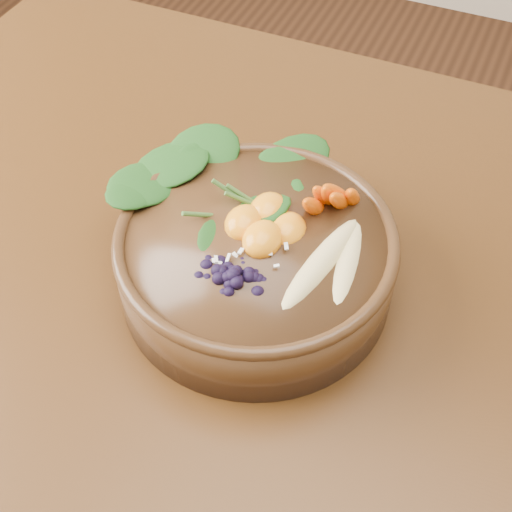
# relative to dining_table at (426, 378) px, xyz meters

# --- Properties ---
(dining_table) EXTENTS (1.60, 0.90, 0.75)m
(dining_table) POSITION_rel_dining_table_xyz_m (0.00, 0.00, 0.00)
(dining_table) COLOR #331C0C
(dining_table) RESTS_ON ground
(stoneware_bowl) EXTENTS (0.30, 0.30, 0.08)m
(stoneware_bowl) POSITION_rel_dining_table_xyz_m (-0.20, -0.02, 0.13)
(stoneware_bowl) COLOR #442912
(stoneware_bowl) RESTS_ON dining_table
(kale_heap) EXTENTS (0.20, 0.18, 0.04)m
(kale_heap) POSITION_rel_dining_table_xyz_m (-0.24, 0.04, 0.19)
(kale_heap) COLOR #214E1B
(kale_heap) RESTS_ON stoneware_bowl
(carrot_cluster) EXTENTS (0.06, 0.06, 0.08)m
(carrot_cluster) POSITION_rel_dining_table_xyz_m (-0.15, 0.05, 0.21)
(carrot_cluster) COLOR #DF5803
(carrot_cluster) RESTS_ON stoneware_bowl
(banana_halves) EXTENTS (0.08, 0.16, 0.03)m
(banana_halves) POSITION_rel_dining_table_xyz_m (-0.12, -0.02, 0.19)
(banana_halves) COLOR #E0CC84
(banana_halves) RESTS_ON stoneware_bowl
(mandarin_cluster) EXTENTS (0.09, 0.10, 0.03)m
(mandarin_cluster) POSITION_rel_dining_table_xyz_m (-0.20, -0.00, 0.19)
(mandarin_cluster) COLOR orange
(mandarin_cluster) RESTS_ON stoneware_bowl
(blueberry_pile) EXTENTS (0.14, 0.11, 0.04)m
(blueberry_pile) POSITION_rel_dining_table_xyz_m (-0.20, -0.08, 0.19)
(blueberry_pile) COLOR black
(blueberry_pile) RESTS_ON stoneware_bowl
(coconut_flakes) EXTENTS (0.09, 0.07, 0.01)m
(coconut_flakes) POSITION_rel_dining_table_xyz_m (-0.20, -0.04, 0.18)
(coconut_flakes) COLOR white
(coconut_flakes) RESTS_ON stoneware_bowl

